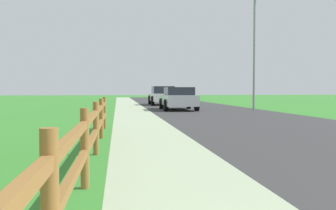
{
  "coord_description": "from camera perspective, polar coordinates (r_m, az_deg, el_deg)",
  "views": [
    {
      "loc": [
        -1.84,
        0.38,
        1.23
      ],
      "look_at": [
        -0.41,
        10.76,
        0.8
      ],
      "focal_mm": 39.28,
      "sensor_mm": 36.0,
      "label": 1
    }
  ],
  "objects": [
    {
      "name": "curb_concrete",
      "position": [
        26.68,
        -10.33,
        -0.29
      ],
      "size": [
        6.0,
        66.0,
        0.01
      ],
      "primitive_type": "cube",
      "color": "#A3B58E",
      "rests_on": "ground"
    },
    {
      "name": "street_lamp",
      "position": [
        23.08,
        13.49,
        9.43
      ],
      "size": [
        1.17,
        0.2,
        6.95
      ],
      "color": "gray",
      "rests_on": "ground"
    },
    {
      "name": "parked_car_white",
      "position": [
        29.99,
        -0.84,
        1.5
      ],
      "size": [
        2.13,
        4.81,
        1.51
      ],
      "color": "white",
      "rests_on": "ground"
    },
    {
      "name": "grass_verge",
      "position": [
        26.79,
        -13.54,
        -0.31
      ],
      "size": [
        5.0,
        66.0,
        0.0
      ],
      "primitive_type": "cube",
      "color": "#36822D",
      "rests_on": "ground"
    },
    {
      "name": "rail_fence",
      "position": [
        5.84,
        -11.78,
        -4.0
      ],
      "size": [
        0.11,
        11.96,
        1.01
      ],
      "color": "olive",
      "rests_on": "ground"
    },
    {
      "name": "ground_plane",
      "position": [
        24.72,
        -3.57,
        -0.48
      ],
      "size": [
        120.0,
        120.0,
        0.0
      ],
      "primitive_type": "plane",
      "color": "#36822D"
    },
    {
      "name": "road_asphalt",
      "position": [
        27.18,
        3.49,
        -0.21
      ],
      "size": [
        7.0,
        66.0,
        0.01
      ],
      "primitive_type": "cube",
      "color": "#353535",
      "rests_on": "ground"
    },
    {
      "name": "parked_suv_silver",
      "position": [
        22.38,
        1.59,
        1.07
      ],
      "size": [
        2.08,
        4.46,
        1.38
      ],
      "color": "#B7BABF",
      "rests_on": "ground"
    }
  ]
}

